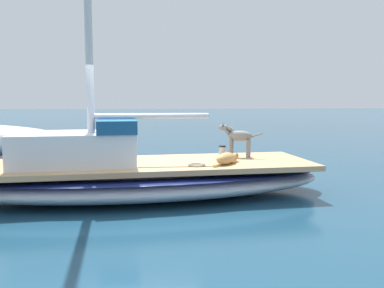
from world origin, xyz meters
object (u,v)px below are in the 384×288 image
at_px(sailboat_main, 140,179).
at_px(coiled_rope, 197,165).
at_px(dog_tan, 227,158).
at_px(deck_winch, 222,151).
at_px(dog_grey, 238,137).

bearing_deg(sailboat_main, coiled_rope, -114.26).
bearing_deg(coiled_rope, sailboat_main, 65.74).
height_order(dog_tan, deck_winch, dog_tan).
distance_m(dog_tan, coiled_rope, 0.61).
relative_size(dog_tan, deck_winch, 3.83).
relative_size(dog_grey, coiled_rope, 2.76).
distance_m(sailboat_main, coiled_rope, 1.19).
bearing_deg(dog_tan, sailboat_main, 79.03).
distance_m(dog_tan, deck_winch, 1.20).
bearing_deg(deck_winch, sailboat_main, 116.81).
bearing_deg(dog_tan, coiled_rope, 104.57).
bearing_deg(dog_grey, sailboat_main, 106.35).
height_order(sailboat_main, coiled_rope, coiled_rope).
distance_m(sailboat_main, dog_tan, 1.72).
bearing_deg(deck_winch, dog_grey, -136.91).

